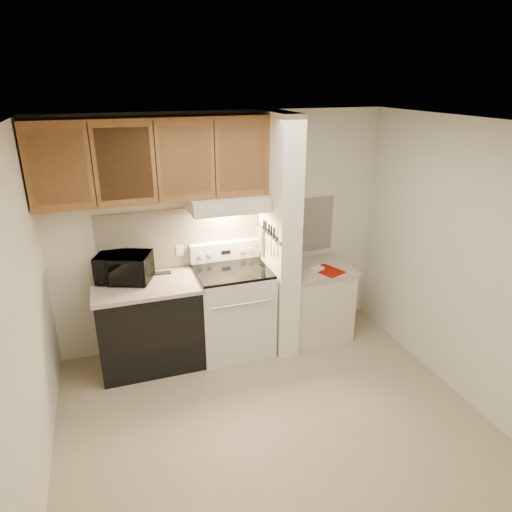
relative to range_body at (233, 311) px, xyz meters
name	(u,v)px	position (x,y,z in m)	size (l,w,h in m)	color
floor	(270,416)	(0.00, -1.16, -0.46)	(3.60, 3.60, 0.00)	tan
ceiling	(274,124)	(0.00, -1.16, 2.04)	(3.60, 3.60, 0.00)	white
wall_back	(223,232)	(0.00, 0.34, 0.79)	(3.60, 0.02, 2.50)	beige
wall_left	(20,326)	(-1.80, -1.16, 0.79)	(0.02, 3.00, 2.50)	beige
wall_right	(458,261)	(1.80, -1.16, 0.79)	(0.02, 3.00, 2.50)	beige
backsplash	(223,233)	(0.00, 0.33, 0.78)	(2.60, 0.02, 0.63)	white
range_body	(233,311)	(0.00, 0.00, 0.00)	(0.76, 0.65, 0.92)	silver
oven_window	(242,322)	(0.00, -0.32, 0.04)	(0.50, 0.01, 0.30)	black
oven_handle	(243,304)	(0.00, -0.35, 0.26)	(0.02, 0.02, 0.65)	silver
cooktop	(232,271)	(0.00, 0.00, 0.48)	(0.74, 0.64, 0.03)	black
range_backguard	(225,251)	(0.00, 0.28, 0.59)	(0.76, 0.08, 0.20)	silver
range_display	(226,252)	(0.00, 0.24, 0.59)	(0.10, 0.01, 0.04)	black
range_knob_left_outer	(200,255)	(-0.28, 0.24, 0.59)	(0.05, 0.05, 0.02)	silver
range_knob_left_inner	(210,254)	(-0.18, 0.24, 0.59)	(0.05, 0.05, 0.02)	silver
range_knob_right_inner	(242,250)	(0.18, 0.24, 0.59)	(0.05, 0.05, 0.02)	silver
range_knob_right_outer	(251,249)	(0.28, 0.24, 0.59)	(0.05, 0.05, 0.02)	silver
dishwasher_front	(150,326)	(-0.88, 0.01, -0.03)	(1.00, 0.63, 0.87)	black
left_countertop	(146,286)	(-0.88, 0.01, 0.43)	(1.04, 0.67, 0.04)	#B8A895
spoon_rest	(160,273)	(-0.72, 0.21, 0.46)	(0.23, 0.07, 0.02)	black
teal_jar	(128,272)	(-1.03, 0.23, 0.51)	(0.10, 0.10, 0.11)	#2F6C65
outlet	(180,251)	(-0.48, 0.32, 0.64)	(0.08, 0.01, 0.12)	beige
microwave	(124,268)	(-1.06, 0.15, 0.59)	(0.51, 0.35, 0.28)	black
partition_pillar	(279,237)	(0.51, -0.01, 0.79)	(0.22, 0.70, 2.50)	white
pillar_trim	(269,233)	(0.39, -0.01, 0.84)	(0.01, 0.70, 0.04)	brown
knife_strip	(270,233)	(0.39, -0.06, 0.86)	(0.02, 0.42, 0.04)	black
knife_blade_a	(274,248)	(0.38, -0.23, 0.76)	(0.01, 0.04, 0.16)	silver
knife_handle_a	(274,233)	(0.38, -0.21, 0.91)	(0.02, 0.02, 0.10)	black
knife_blade_b	(271,246)	(0.38, -0.14, 0.75)	(0.01, 0.04, 0.18)	silver
knife_handle_b	(271,231)	(0.38, -0.13, 0.91)	(0.02, 0.02, 0.10)	black
knife_blade_c	(268,244)	(0.38, -0.04, 0.74)	(0.01, 0.04, 0.20)	silver
knife_handle_c	(269,229)	(0.38, -0.06, 0.91)	(0.02, 0.02, 0.10)	black
knife_blade_d	(266,240)	(0.38, 0.03, 0.76)	(0.01, 0.04, 0.16)	silver
knife_handle_d	(266,226)	(0.38, 0.03, 0.91)	(0.02, 0.02, 0.10)	black
knife_blade_e	(263,239)	(0.38, 0.10, 0.75)	(0.01, 0.04, 0.18)	silver
knife_handle_e	(264,224)	(0.38, 0.09, 0.91)	(0.02, 0.02, 0.10)	black
oven_mitt	(262,242)	(0.38, 0.17, 0.69)	(0.03, 0.11, 0.26)	slate
right_cab_base	(315,303)	(0.97, -0.01, -0.06)	(0.70, 0.60, 0.81)	beige
right_countertop	(317,268)	(0.97, -0.01, 0.37)	(0.74, 0.64, 0.04)	#B8A895
red_folder	(328,271)	(1.03, -0.16, 0.40)	(0.23, 0.31, 0.01)	#980C01
white_box	(317,269)	(0.92, -0.11, 0.41)	(0.14, 0.09, 0.04)	white
range_hood	(228,203)	(0.00, 0.12, 1.17)	(0.78, 0.44, 0.15)	beige
hood_lip	(234,213)	(0.00, -0.08, 1.12)	(0.78, 0.04, 0.06)	beige
upper_cabinets	(154,160)	(-0.69, 0.17, 1.62)	(2.18, 0.33, 0.77)	brown
cab_door_a	(58,168)	(-1.51, 0.01, 1.62)	(0.46, 0.01, 0.63)	brown
cab_gap_a	(92,166)	(-1.23, 0.01, 1.62)	(0.01, 0.01, 0.73)	black
cab_door_b	(125,164)	(-0.96, 0.01, 1.62)	(0.46, 0.01, 0.63)	brown
cab_gap_b	(156,162)	(-0.69, 0.01, 1.62)	(0.01, 0.01, 0.73)	black
cab_door_c	(186,161)	(-0.42, 0.01, 1.62)	(0.46, 0.01, 0.63)	brown
cab_gap_c	(215,159)	(-0.14, 0.01, 1.62)	(0.01, 0.01, 0.73)	black
cab_door_d	(243,158)	(0.13, 0.01, 1.62)	(0.46, 0.01, 0.63)	brown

